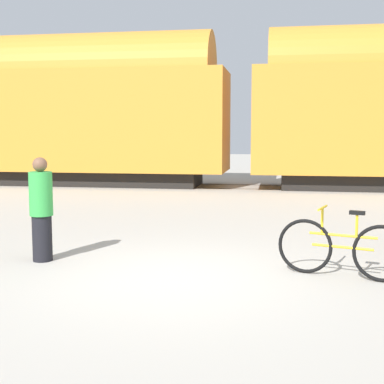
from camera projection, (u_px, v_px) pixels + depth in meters
ground_plane at (172, 278)px, 7.28m from camera, size 80.00×80.00×0.00m
freight_train at (240, 105)px, 18.88m from camera, size 53.76×2.93×5.54m
rail_near at (238, 189)px, 18.50m from camera, size 65.76×0.07×0.01m
rail_far at (241, 185)px, 19.91m from camera, size 65.76×0.07×0.01m
bicycle_yellow at (342, 248)px, 7.24m from camera, size 1.73×0.60×0.96m
person_in_green at (41, 210)px, 8.15m from camera, size 0.35×0.35×1.59m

